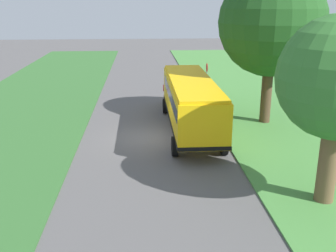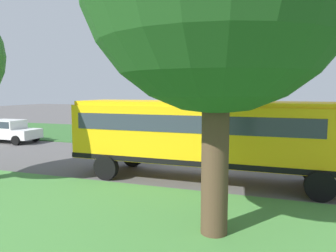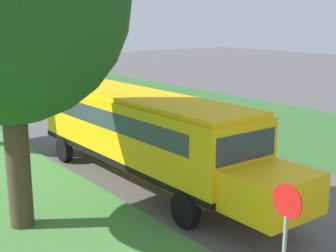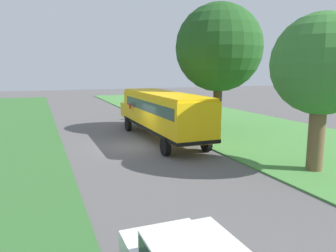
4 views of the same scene
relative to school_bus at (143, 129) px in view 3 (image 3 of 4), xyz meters
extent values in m
plane|color=#565454|center=(2.28, 1.22, -1.92)|extent=(120.00, 120.00, 0.00)
cube|color=#33662D|center=(11.28, 1.22, -1.89)|extent=(10.00, 80.00, 0.07)
cube|color=yellow|center=(0.00, 0.29, -0.02)|extent=(2.50, 10.50, 2.20)
cube|color=yellow|center=(0.00, -5.91, -0.57)|extent=(2.20, 1.90, 1.10)
cube|color=yellow|center=(0.00, 0.29, 1.16)|extent=(2.35, 10.29, 0.16)
cube|color=black|center=(0.00, 0.29, -1.00)|extent=(2.54, 10.54, 0.20)
cube|color=#2D3842|center=(0.00, 0.59, 0.44)|extent=(2.53, 9.24, 0.64)
cube|color=#2D3842|center=(0.00, -4.91, 0.44)|extent=(2.25, 0.12, 0.80)
cylinder|color=red|center=(1.43, -2.60, 0.13)|extent=(0.03, 0.44, 0.44)
cylinder|color=black|center=(1.25, -3.91, -1.42)|extent=(0.30, 1.00, 1.00)
cylinder|color=black|center=(-1.25, -3.91, -1.42)|extent=(0.30, 1.00, 1.00)
cylinder|color=black|center=(1.25, 3.96, -1.42)|extent=(0.30, 1.00, 1.00)
cylinder|color=black|center=(-1.25, 3.96, -1.42)|extent=(0.30, 1.00, 1.00)
cube|color=silver|center=(5.08, 15.36, -1.28)|extent=(1.80, 4.40, 0.64)
cube|color=silver|center=(5.08, 15.51, -0.66)|extent=(1.60, 2.20, 0.60)
cube|color=#2D3842|center=(5.08, 15.51, -0.64)|extent=(1.62, 2.02, 0.45)
cylinder|color=black|center=(5.98, 13.86, -1.60)|extent=(0.22, 0.64, 0.64)
cylinder|color=black|center=(4.18, 13.86, -1.60)|extent=(0.22, 0.64, 0.64)
cylinder|color=black|center=(5.98, 16.85, -1.60)|extent=(0.22, 0.64, 0.64)
cylinder|color=black|center=(4.18, 16.85, -1.60)|extent=(0.22, 0.64, 0.64)
cylinder|color=#4C3826|center=(-4.93, -1.18, -0.02)|extent=(0.66, 0.66, 3.82)
sphere|color=#1E4C1C|center=(-4.93, -1.18, 4.27)|extent=(6.36, 6.36, 6.36)
cylinder|color=red|center=(-2.32, -8.19, 0.48)|extent=(0.03, 0.68, 0.68)
camera|label=1|loc=(2.85, 22.27, 5.54)|focal=42.00mm
camera|label=2|loc=(-12.61, -2.68, 1.64)|focal=35.00mm
camera|label=3|loc=(-9.03, -13.37, 3.77)|focal=50.00mm
camera|label=4|loc=(7.52, 20.10, 2.70)|focal=35.00mm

